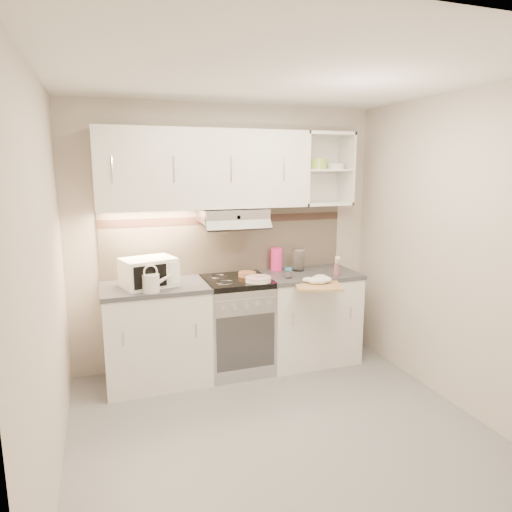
# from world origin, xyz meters

# --- Properties ---
(ground) EXTENTS (3.00, 3.00, 0.00)m
(ground) POSITION_xyz_m (0.00, 0.00, 0.00)
(ground) COLOR gray
(ground) RESTS_ON ground
(room_shell) EXTENTS (3.04, 2.84, 2.52)m
(room_shell) POSITION_xyz_m (0.00, 0.37, 1.63)
(room_shell) COLOR beige
(room_shell) RESTS_ON ground
(base_cabinet_left) EXTENTS (0.90, 0.60, 0.86)m
(base_cabinet_left) POSITION_xyz_m (-0.75, 1.10, 0.43)
(base_cabinet_left) COLOR white
(base_cabinet_left) RESTS_ON ground
(worktop_left) EXTENTS (0.92, 0.62, 0.04)m
(worktop_left) POSITION_xyz_m (-0.75, 1.10, 0.88)
(worktop_left) COLOR #47474C
(worktop_left) RESTS_ON base_cabinet_left
(base_cabinet_right) EXTENTS (0.90, 0.60, 0.86)m
(base_cabinet_right) POSITION_xyz_m (0.75, 1.10, 0.43)
(base_cabinet_right) COLOR white
(base_cabinet_right) RESTS_ON ground
(worktop_right) EXTENTS (0.92, 0.62, 0.04)m
(worktop_right) POSITION_xyz_m (0.75, 1.10, 0.88)
(worktop_right) COLOR #47474C
(worktop_right) RESTS_ON base_cabinet_right
(electric_range) EXTENTS (0.60, 0.60, 0.90)m
(electric_range) POSITION_xyz_m (0.00, 1.10, 0.45)
(electric_range) COLOR #B7B7BC
(electric_range) RESTS_ON ground
(microwave) EXTENTS (0.51, 0.43, 0.25)m
(microwave) POSITION_xyz_m (-0.80, 1.08, 1.02)
(microwave) COLOR white
(microwave) RESTS_ON worktop_left
(watering_can) EXTENTS (0.27, 0.14, 0.23)m
(watering_can) POSITION_xyz_m (-0.79, 0.88, 0.98)
(watering_can) COLOR silver
(watering_can) RESTS_ON worktop_left
(plate_stack) EXTENTS (0.23, 0.23, 0.05)m
(plate_stack) POSITION_xyz_m (0.16, 0.92, 0.92)
(plate_stack) COLOR white
(plate_stack) RESTS_ON electric_range
(bread_loaf) EXTENTS (0.17, 0.17, 0.04)m
(bread_loaf) POSITION_xyz_m (0.12, 1.14, 0.92)
(bread_loaf) COLOR #965F36
(bread_loaf) RESTS_ON electric_range
(pink_pitcher) EXTENTS (0.12, 0.12, 0.23)m
(pink_pitcher) POSITION_xyz_m (0.48, 1.30, 1.02)
(pink_pitcher) COLOR #FF2A87
(pink_pitcher) RESTS_ON worktop_right
(glass_jar) EXTENTS (0.12, 0.12, 0.23)m
(glass_jar) POSITION_xyz_m (0.68, 1.21, 1.01)
(glass_jar) COLOR silver
(glass_jar) RESTS_ON worktop_right
(spice_jar) EXTENTS (0.07, 0.07, 0.10)m
(spice_jar) POSITION_xyz_m (0.46, 0.95, 0.95)
(spice_jar) COLOR silver
(spice_jar) RESTS_ON worktop_right
(spray_bottle) EXTENTS (0.08, 0.08, 0.21)m
(spray_bottle) POSITION_xyz_m (0.92, 0.88, 0.98)
(spray_bottle) COLOR pink
(spray_bottle) RESTS_ON worktop_right
(cutting_board) EXTENTS (0.49, 0.46, 0.02)m
(cutting_board) POSITION_xyz_m (0.65, 0.72, 0.87)
(cutting_board) COLOR tan
(cutting_board) RESTS_ON base_cabinet_right
(dish_towel) EXTENTS (0.31, 0.28, 0.07)m
(dish_towel) POSITION_xyz_m (0.67, 0.76, 0.92)
(dish_towel) COLOR silver
(dish_towel) RESTS_ON cutting_board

